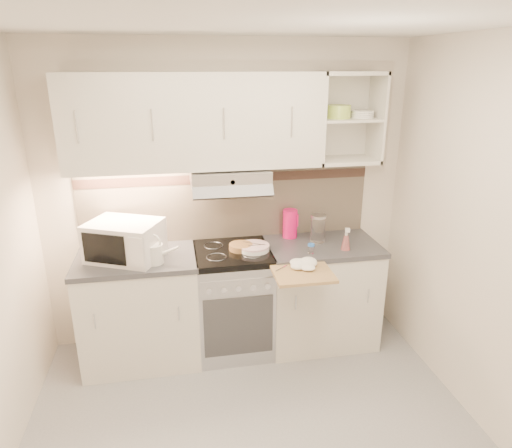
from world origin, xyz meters
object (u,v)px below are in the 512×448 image
at_px(glass_jar, 318,228).
at_px(cutting_board, 302,273).
at_px(plate_stack, 254,247).
at_px(spray_bottle, 346,241).
at_px(pink_pitcher, 290,224).
at_px(electric_range, 233,300).
at_px(watering_can, 155,253).
at_px(microwave, 125,240).

bearing_deg(glass_jar, cutting_board, -118.55).
xyz_separation_m(plate_stack, glass_jar, (0.55, 0.08, 0.10)).
relative_size(plate_stack, spray_bottle, 1.28).
relative_size(pink_pitcher, glass_jar, 1.04).
distance_m(electric_range, glass_jar, 0.92).
height_order(electric_range, plate_stack, plate_stack).
relative_size(watering_can, cutting_board, 0.63).
distance_m(watering_can, pink_pitcher, 1.17).
xyz_separation_m(glass_jar, spray_bottle, (0.17, -0.20, -0.04)).
distance_m(glass_jar, cutting_board, 0.58).
bearing_deg(pink_pitcher, plate_stack, -132.84).
height_order(watering_can, plate_stack, watering_can).
bearing_deg(cutting_board, spray_bottle, 34.94).
distance_m(microwave, pink_pitcher, 1.36).
distance_m(microwave, spray_bottle, 1.72).
bearing_deg(microwave, spray_bottle, 20.41).
relative_size(microwave, glass_jar, 2.68).
bearing_deg(cutting_board, pink_pitcher, 84.34).
distance_m(electric_range, pink_pitcher, 0.80).
bearing_deg(pink_pitcher, electric_range, -145.08).
height_order(electric_range, spray_bottle, spray_bottle).
relative_size(microwave, pink_pitcher, 2.58).
xyz_separation_m(microwave, pink_pitcher, (1.34, 0.21, -0.02)).
bearing_deg(microwave, cutting_board, 6.01).
height_order(glass_jar, cutting_board, glass_jar).
bearing_deg(electric_range, pink_pitcher, 20.89).
bearing_deg(plate_stack, microwave, 178.88).
bearing_deg(glass_jar, plate_stack, -171.70).
bearing_deg(electric_range, plate_stack, -10.89).
distance_m(microwave, glass_jar, 1.54).
height_order(plate_stack, pink_pitcher, pink_pitcher).
bearing_deg(electric_range, cutting_board, -44.92).
xyz_separation_m(electric_range, pink_pitcher, (0.52, 0.20, 0.57)).
height_order(electric_range, glass_jar, glass_jar).
height_order(pink_pitcher, glass_jar, pink_pitcher).
height_order(watering_can, glass_jar, glass_jar).
height_order(microwave, spray_bottle, microwave).
height_order(plate_stack, glass_jar, glass_jar).
xyz_separation_m(plate_stack, spray_bottle, (0.72, -0.12, 0.05)).
relative_size(microwave, plate_stack, 2.55).
xyz_separation_m(electric_range, watering_can, (-0.60, -0.14, 0.53)).
relative_size(watering_can, pink_pitcher, 1.09).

